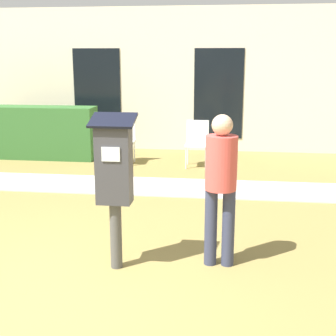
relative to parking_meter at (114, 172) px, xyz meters
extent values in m
plane|color=olive|center=(-0.53, -0.73, -1.02)|extent=(40.00, 40.00, 0.00)
cube|color=beige|center=(-0.53, 3.05, -1.01)|extent=(12.00, 1.10, 0.02)
cube|color=beige|center=(-0.53, 6.40, 0.58)|extent=(10.00, 0.24, 3.20)
cube|color=black|center=(-1.93, 6.27, 0.28)|extent=(1.10, 0.02, 2.00)
cube|color=black|center=(0.87, 6.27, 0.28)|extent=(1.10, 0.02, 2.00)
cylinder|color=#4C4C4C|center=(0.00, 0.00, -0.67)|extent=(0.12, 0.12, 0.70)
cube|color=#38383D|center=(0.00, 0.00, 0.08)|extent=(0.34, 0.22, 0.80)
cube|color=silver|center=(0.00, -0.12, 0.20)|extent=(0.18, 0.01, 0.14)
cube|color=black|center=(0.00, 0.00, 0.51)|extent=(0.44, 0.31, 0.12)
cylinder|color=#333851|center=(0.96, 0.20, -0.61)|extent=(0.13, 0.13, 0.82)
cylinder|color=#333851|center=(1.14, 0.20, -0.61)|extent=(0.13, 0.13, 0.82)
cylinder|color=#D14C47|center=(1.05, 0.20, 0.08)|extent=(0.32, 0.32, 0.55)
sphere|color=#D8AD8C|center=(1.05, 0.20, 0.46)|extent=(0.21, 0.21, 0.21)
cylinder|color=white|center=(-1.17, 4.50, -0.81)|extent=(0.03, 0.03, 0.42)
cylinder|color=white|center=(-0.79, 4.50, -0.81)|extent=(0.03, 0.03, 0.42)
cylinder|color=white|center=(-1.17, 4.88, -0.81)|extent=(0.03, 0.03, 0.42)
cylinder|color=white|center=(-0.79, 4.88, -0.81)|extent=(0.03, 0.03, 0.42)
cube|color=white|center=(-0.98, 4.69, -0.58)|extent=(0.44, 0.44, 0.04)
cube|color=white|center=(-0.98, 4.90, -0.34)|extent=(0.44, 0.04, 0.44)
cylinder|color=white|center=(0.32, 4.42, -0.81)|extent=(0.03, 0.03, 0.42)
cylinder|color=white|center=(0.70, 4.42, -0.81)|extent=(0.03, 0.03, 0.42)
cylinder|color=white|center=(0.32, 4.80, -0.81)|extent=(0.03, 0.03, 0.42)
cylinder|color=white|center=(0.70, 4.80, -0.81)|extent=(0.03, 0.03, 0.42)
cube|color=white|center=(0.51, 4.61, -0.58)|extent=(0.44, 0.44, 0.04)
cube|color=white|center=(0.51, 4.81, -0.34)|extent=(0.44, 0.04, 0.44)
cube|color=#33662D|center=(-3.06, 5.01, -0.47)|extent=(2.79, 0.60, 1.10)
camera|label=1|loc=(1.10, -4.37, 1.12)|focal=50.00mm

